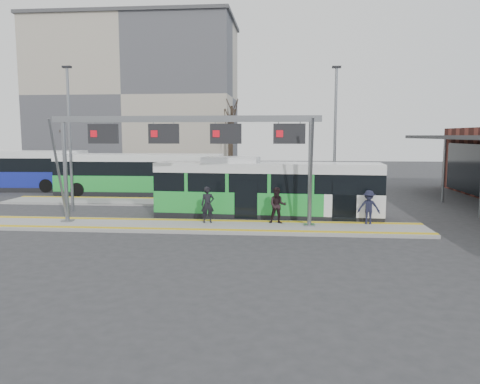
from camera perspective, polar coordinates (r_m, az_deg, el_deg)
The scene contains 18 objects.
ground at distance 22.70m, azimuth -5.57°, elevation -4.35°, with size 120.00×120.00×0.00m, color #2D2D30.
platform_main at distance 22.69m, azimuth -5.57°, elevation -4.16°, with size 22.00×3.00×0.15m, color gray.
platform_second at distance 31.28m, azimuth -10.03°, elevation -1.17°, with size 20.00×3.00×0.15m, color gray.
tactile_main at distance 22.67m, azimuth -5.58°, elevation -3.95°, with size 22.00×2.65×0.02m.
tactile_second at distance 32.36m, azimuth -9.50°, elevation -0.74°, with size 20.00×0.35×0.02m.
gantry at distance 22.58m, azimuth -6.45°, elevation 6.56°, with size 13.00×1.68×5.20m.
apartment_block at distance 60.85m, azimuth -12.43°, elevation 11.29°, with size 24.50×12.50×18.40m.
hero_bus at distance 25.11m, azimuth 3.30°, elevation 0.23°, with size 12.06×3.34×3.28m.
bg_bus_green at distance 35.47m, azimuth -12.13°, elevation 2.06°, with size 12.23×2.70×3.05m.
bg_bus_blue at distance 41.91m, azimuth -26.50°, elevation 2.31°, with size 12.39×3.49×3.19m.
passenger_a at distance 23.01m, azimuth -3.97°, elevation -1.55°, with size 0.65×0.43×1.78m, color black.
passenger_b at distance 22.81m, azimuth 4.61°, elevation -1.65°, with size 0.86×0.67×1.77m, color black.
passenger_c at distance 23.45m, azimuth 15.43°, elevation -1.80°, with size 1.06×0.61×1.64m, color #1A1C30.
tree_left at distance 50.84m, azimuth -1.30°, elevation 8.34°, with size 1.40×1.40×7.49m.
tree_mid at distance 52.88m, azimuth -1.02°, elevation 9.30°, with size 1.40×1.40×8.72m.
tree_far at distance 58.49m, azimuth -20.70°, elevation 8.43°, with size 1.40×1.40×8.44m.
lamp_west at distance 28.88m, azimuth -20.04°, elevation 6.49°, with size 0.50×0.25×8.34m.
lamp_east at distance 27.67m, azimuth 11.50°, elevation 6.75°, with size 0.50×0.25×8.33m.
Camera 1 is at (4.22, -21.86, 4.43)m, focal length 35.00 mm.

